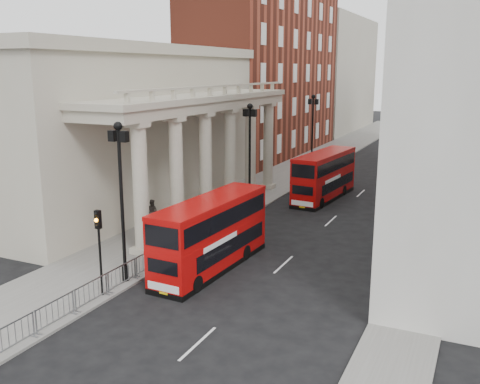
{
  "coord_description": "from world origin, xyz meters",
  "views": [
    {
      "loc": [
        15.98,
        -17.32,
        10.94
      ],
      "look_at": [
        2.16,
        12.3,
        3.43
      ],
      "focal_mm": 40.0,
      "sensor_mm": 36.0,
      "label": 1
    }
  ],
  "objects": [
    {
      "name": "ground",
      "position": [
        0.0,
        0.0,
        0.0
      ],
      "size": [
        260.0,
        260.0,
        0.0
      ],
      "primitive_type": "plane",
      "color": "black",
      "rests_on": "ground"
    },
    {
      "name": "sidewalk_west",
      "position": [
        -3.0,
        30.0,
        0.06
      ],
      "size": [
        6.0,
        140.0,
        0.12
      ],
      "primitive_type": "cube",
      "color": "slate",
      "rests_on": "ground"
    },
    {
      "name": "sidewalk_east",
      "position": [
        13.5,
        30.0,
        0.06
      ],
      "size": [
        3.0,
        140.0,
        0.12
      ],
      "primitive_type": "cube",
      "color": "slate",
      "rests_on": "ground"
    },
    {
      "name": "kerb",
      "position": [
        -0.05,
        30.0,
        0.07
      ],
      "size": [
        0.2,
        140.0,
        0.14
      ],
      "primitive_type": "cube",
      "color": "slate",
      "rests_on": "ground"
    },
    {
      "name": "portico_building",
      "position": [
        -10.5,
        18.0,
        6.0
      ],
      "size": [
        9.0,
        28.0,
        12.0
      ],
      "primitive_type": "cube",
      "color": "#A9A28D",
      "rests_on": "ground"
    },
    {
      "name": "brick_building",
      "position": [
        -10.5,
        48.0,
        11.0
      ],
      "size": [
        9.0,
        32.0,
        22.0
      ],
      "primitive_type": "cube",
      "color": "maroon",
      "rests_on": "ground"
    },
    {
      "name": "west_building_far",
      "position": [
        -10.5,
        80.0,
        10.0
      ],
      "size": [
        9.0,
        30.0,
        20.0
      ],
      "primitive_type": "cube",
      "color": "#A9A28D",
      "rests_on": "ground"
    },
    {
      "name": "monument_column",
      "position": [
        6.0,
        92.0,
        15.98
      ],
      "size": [
        8.0,
        8.0,
        54.2
      ],
      "color": "#60605E",
      "rests_on": "ground"
    },
    {
      "name": "lamp_post_south",
      "position": [
        -0.6,
        4.0,
        4.91
      ],
      "size": [
        1.05,
        0.44,
        8.32
      ],
      "color": "black",
      "rests_on": "sidewalk_west"
    },
    {
      "name": "lamp_post_mid",
      "position": [
        -0.6,
        20.0,
        4.91
      ],
      "size": [
        1.05,
        0.44,
        8.32
      ],
      "color": "black",
      "rests_on": "sidewalk_west"
    },
    {
      "name": "lamp_post_north",
      "position": [
        -0.6,
        36.0,
        4.91
      ],
      "size": [
        1.05,
        0.44,
        8.32
      ],
      "color": "black",
      "rests_on": "sidewalk_west"
    },
    {
      "name": "traffic_light",
      "position": [
        -0.5,
        1.98,
        3.11
      ],
      "size": [
        0.28,
        0.33,
        4.3
      ],
      "color": "black",
      "rests_on": "sidewalk_west"
    },
    {
      "name": "crowd_barriers",
      "position": [
        -0.35,
        2.23,
        0.67
      ],
      "size": [
        0.5,
        18.75,
        1.1
      ],
      "color": "gray",
      "rests_on": "sidewalk_west"
    },
    {
      "name": "bus_near",
      "position": [
        2.55,
        7.73,
        2.09
      ],
      "size": [
        2.7,
        9.38,
        4.01
      ],
      "rotation": [
        0.0,
        0.0,
        -0.05
      ],
      "color": "#AD0807",
      "rests_on": "ground"
    },
    {
      "name": "bus_far",
      "position": [
        3.53,
        26.57,
        2.11
      ],
      "size": [
        3.09,
        9.52,
        4.04
      ],
      "rotation": [
        0.0,
        0.0,
        -0.09
      ],
      "color": "#A90807",
      "rests_on": "ground"
    },
    {
      "name": "pedestrian_a",
      "position": [
        -2.43,
        10.79,
        0.96
      ],
      "size": [
        0.73,
        0.65,
        1.69
      ],
      "primitive_type": "imported",
      "rotation": [
        0.0,
        0.0,
        0.51
      ],
      "color": "black",
      "rests_on": "sidewalk_west"
    },
    {
      "name": "pedestrian_b",
      "position": [
        -5.39,
        13.55,
        1.0
      ],
      "size": [
        0.91,
        0.73,
        1.77
      ],
      "primitive_type": "imported",
      "rotation": [
        0.0,
        0.0,
        3.22
      ],
      "color": "#292421",
      "rests_on": "sidewalk_west"
    },
    {
      "name": "pedestrian_c",
      "position": [
        -3.85,
        23.07,
        0.97
      ],
      "size": [
        0.92,
        0.7,
        1.7
      ],
      "primitive_type": "imported",
      "rotation": [
        0.0,
        0.0,
        6.07
      ],
      "color": "black",
      "rests_on": "sidewalk_west"
    }
  ]
}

